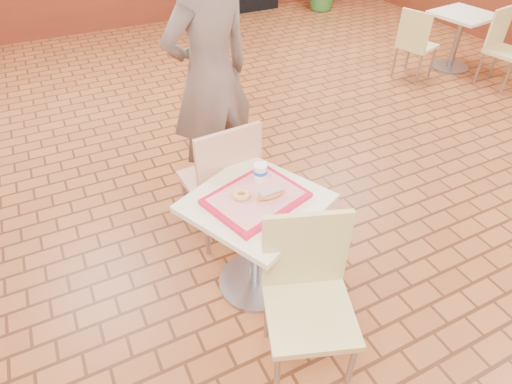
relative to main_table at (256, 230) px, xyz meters
name	(u,v)px	position (x,y,z in m)	size (l,w,h in m)	color
room_shell	(377,3)	(1.02, 0.46, 1.02)	(8.01, 10.01, 3.01)	brown
wainscot_band	(352,146)	(1.02, 0.46, 0.02)	(8.00, 10.00, 1.00)	maroon
main_table	(256,230)	(0.00, 0.00, 0.00)	(0.67, 0.67, 0.71)	beige
chair_main_front	(308,291)	(0.02, -0.54, 0.04)	(0.55, 0.55, 0.93)	#CFC37C
chair_main_back	(222,178)	(0.00, 0.49, 0.05)	(0.46, 0.46, 0.94)	#DDA984
customer	(210,77)	(0.18, 1.08, 0.48)	(0.70, 0.46, 1.92)	#675650
serving_tray	(256,198)	(0.00, 0.00, 0.25)	(0.50, 0.39, 0.03)	red
ring_donut	(241,195)	(-0.07, 0.03, 0.28)	(0.10, 0.10, 0.03)	#E5AA53
long_john_donut	(270,194)	(0.07, -0.04, 0.28)	(0.16, 0.08, 0.05)	#CA783B
paper_cup	(260,172)	(0.09, 0.13, 0.31)	(0.08, 0.08, 0.10)	white
second_table	(459,32)	(3.77, 2.01, -0.02)	(0.64, 0.64, 0.67)	beige
chair_second_left	(415,41)	(3.06, 2.00, -0.02)	(0.47, 0.47, 0.81)	#E4D589
chair_second_front	(503,44)	(3.84, 1.45, 0.00)	(0.45, 0.45, 0.85)	#DBCC83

